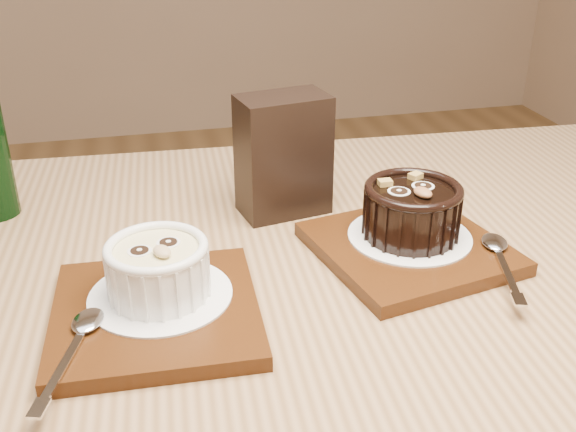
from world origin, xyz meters
The scene contains 10 objects.
table centered at (0.08, -0.13, 0.66)m, with size 1.24×0.86×0.75m.
tray_left centered at (-0.07, -0.15, 0.76)m, with size 0.18×0.18×0.01m, color #43210B.
doily_left centered at (-0.06, -0.13, 0.77)m, with size 0.13×0.13×0.00m, color white.
ramekin_white centered at (-0.06, -0.13, 0.80)m, with size 0.09×0.09×0.05m.
spoon_left centered at (-0.13, -0.20, 0.77)m, with size 0.03×0.13×0.01m, color white, non-canonical shape.
tray_right centered at (0.20, -0.09, 0.76)m, with size 0.18×0.18×0.01m, color #43210B.
doily_right centered at (0.20, -0.08, 0.77)m, with size 0.13×0.13×0.00m, color white.
ramekin_dark centered at (0.20, -0.08, 0.80)m, with size 0.10×0.10×0.06m.
spoon_right centered at (0.27, -0.15, 0.77)m, with size 0.03×0.13×0.01m, color white, non-canonical shape.
condiment_stand centered at (0.09, 0.04, 0.82)m, with size 0.10×0.06×0.14m, color black.
Camera 1 is at (-0.07, -0.66, 1.10)m, focal length 42.00 mm.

